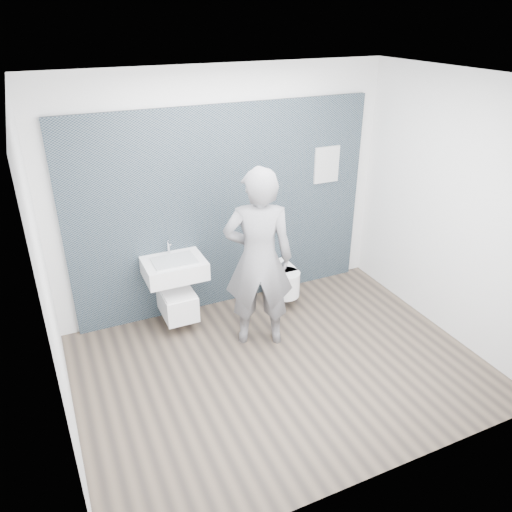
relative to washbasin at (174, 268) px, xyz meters
name	(u,v)px	position (x,y,z in m)	size (l,w,h in m)	color
ground	(280,367)	(0.72, -1.19, -0.73)	(4.00, 4.00, 0.00)	brown
room_shell	(284,208)	(0.72, -1.19, 1.01)	(4.00, 4.00, 4.00)	silver
tile_wall	(228,299)	(0.72, 0.28, -0.73)	(3.60, 0.06, 2.40)	black
washbasin	(174,268)	(0.00, 0.00, 0.00)	(0.66, 0.50, 0.50)	white
toilet_square	(177,301)	(0.00, -0.01, -0.42)	(0.36, 0.52, 0.65)	white
toilet_rounded	(281,280)	(1.31, -0.05, -0.43)	(0.35, 0.59, 0.32)	white
info_placard	(319,279)	(2.04, 0.23, -0.73)	(0.33, 0.03, 0.44)	white
visitor	(259,259)	(0.72, -0.65, 0.25)	(0.72, 0.47, 1.98)	slate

